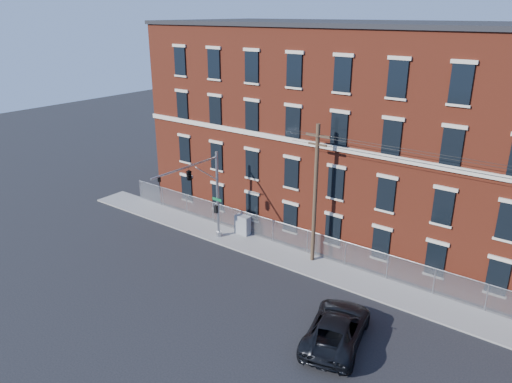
{
  "coord_description": "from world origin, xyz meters",
  "views": [
    {
      "loc": [
        17.38,
        -21.71,
        17.01
      ],
      "look_at": [
        -1.9,
        4.0,
        5.0
      ],
      "focal_mm": 33.9,
      "sensor_mm": 36.0,
      "label": 1
    }
  ],
  "objects_px": {
    "traffic_signal_mast": "(196,182)",
    "pickup_truck": "(337,328)",
    "utility_cabinet": "(243,225)",
    "utility_pole_near": "(315,192)"
  },
  "relations": [
    {
      "from": "pickup_truck",
      "to": "utility_cabinet",
      "type": "xyz_separation_m",
      "value": [
        -12.43,
        7.46,
        0.05
      ]
    },
    {
      "from": "traffic_signal_mast",
      "to": "utility_cabinet",
      "type": "bearing_deg",
      "value": 71.73
    },
    {
      "from": "utility_pole_near",
      "to": "utility_cabinet",
      "type": "xyz_separation_m",
      "value": [
        -6.74,
        0.4,
        -4.44
      ]
    },
    {
      "from": "traffic_signal_mast",
      "to": "utility_pole_near",
      "type": "relative_size",
      "value": 0.7
    },
    {
      "from": "traffic_signal_mast",
      "to": "pickup_truck",
      "type": "bearing_deg",
      "value": -14.9
    },
    {
      "from": "pickup_truck",
      "to": "utility_cabinet",
      "type": "relative_size",
      "value": 3.93
    },
    {
      "from": "traffic_signal_mast",
      "to": "utility_pole_near",
      "type": "height_order",
      "value": "utility_pole_near"
    },
    {
      "from": "traffic_signal_mast",
      "to": "utility_pole_near",
      "type": "bearing_deg",
      "value": 23.14
    },
    {
      "from": "utility_pole_near",
      "to": "pickup_truck",
      "type": "xyz_separation_m",
      "value": [
        5.69,
        -7.06,
        -4.48
      ]
    },
    {
      "from": "traffic_signal_mast",
      "to": "pickup_truck",
      "type": "relative_size",
      "value": 1.14
    }
  ]
}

